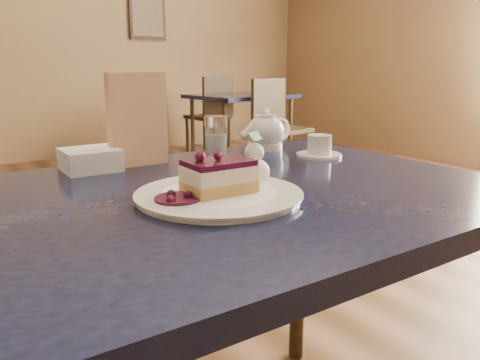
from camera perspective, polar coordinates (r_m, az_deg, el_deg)
main_table at (r=0.96m, az=-4.15°, el=-6.25°), size 1.27×0.86×0.78m
dessert_plate at (r=0.89m, az=-2.59°, el=-1.88°), size 0.31×0.31×0.01m
cheesecake_slice at (r=0.88m, az=-2.61°, el=0.43°), size 0.13×0.09×0.06m
whipped_cream at (r=0.93m, az=1.72°, el=1.05°), size 0.06×0.06×0.06m
berry_sauce at (r=0.84m, az=-7.60°, el=-2.26°), size 0.08×0.08×0.01m
tea_set at (r=1.38m, az=4.37°, el=5.43°), size 0.22×0.30×0.11m
menu_card at (r=1.19m, az=-12.38°, el=7.19°), size 0.15×0.03×0.23m
sugar_shaker at (r=1.26m, az=-2.96°, el=5.27°), size 0.06×0.06×0.11m
napkin_stack at (r=1.18m, az=-17.82°, el=2.39°), size 0.13×0.13×0.05m
bg_table_far_right at (r=5.02m, az=0.15°, el=2.79°), size 1.05×1.79×1.19m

